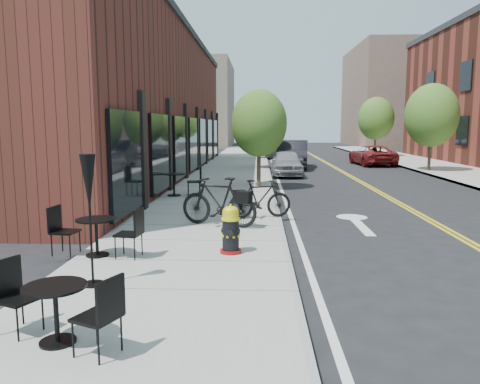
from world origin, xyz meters
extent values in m
plane|color=black|center=(0.00, 0.00, 0.00)|extent=(120.00, 120.00, 0.00)
cube|color=#9E9B93|center=(-2.00, 10.00, 0.06)|extent=(4.00, 70.00, 0.12)
cube|color=#4A2117|center=(-6.50, 14.00, 3.50)|extent=(5.00, 28.00, 7.00)
cube|color=#726656|center=(-8.00, 48.00, 5.00)|extent=(8.00, 14.00, 10.00)
cube|color=brown|center=(16.00, 50.00, 6.00)|extent=(10.00, 16.00, 12.00)
cylinder|color=#382B1E|center=(-0.60, 9.00, 0.93)|extent=(0.16, 0.16, 1.61)
ellipsoid|color=#345E1D|center=(-0.60, 9.00, 2.61)|extent=(2.20, 2.20, 2.64)
cylinder|color=#382B1E|center=(-0.60, 17.00, 0.96)|extent=(0.16, 0.16, 1.68)
ellipsoid|color=#345E1D|center=(-0.60, 17.00, 2.72)|extent=(2.30, 2.30, 2.76)
cylinder|color=#382B1E|center=(-0.60, 25.00, 0.91)|extent=(0.16, 0.16, 1.57)
ellipsoid|color=#345E1D|center=(-0.60, 25.00, 2.54)|extent=(2.10, 2.10, 2.52)
cylinder|color=#382B1E|center=(-0.60, 33.00, 0.98)|extent=(0.16, 0.16, 1.71)
ellipsoid|color=#345E1D|center=(-0.60, 33.00, 2.79)|extent=(2.40, 2.40, 2.88)
cylinder|color=#382B1E|center=(8.60, 16.00, 1.03)|extent=(0.16, 0.16, 1.82)
ellipsoid|color=#345E1D|center=(8.60, 16.00, 3.06)|extent=(2.80, 2.80, 3.36)
cylinder|color=#382B1E|center=(8.60, 28.00, 1.03)|extent=(0.16, 0.16, 1.82)
ellipsoid|color=#345E1D|center=(8.60, 28.00, 3.06)|extent=(2.80, 2.80, 3.36)
cylinder|color=maroon|center=(-1.13, -0.95, 0.15)|extent=(0.52, 0.52, 0.06)
cylinder|color=black|center=(-1.13, -0.95, 0.46)|extent=(0.40, 0.40, 0.61)
cylinder|color=yellow|center=(-1.13, -0.95, 0.77)|extent=(0.45, 0.45, 0.04)
cylinder|color=yellow|center=(-1.13, -0.95, 0.86)|extent=(0.39, 0.39, 0.14)
ellipsoid|color=yellow|center=(-1.13, -0.95, 0.94)|extent=(0.38, 0.38, 0.18)
cylinder|color=yellow|center=(-1.13, -0.95, 1.03)|extent=(0.06, 0.06, 0.06)
imported|color=black|center=(-1.56, 1.44, 0.72)|extent=(2.05, 1.25, 1.19)
imported|color=black|center=(-0.56, 2.45, 0.63)|extent=(1.76, 0.97, 1.02)
cylinder|color=black|center=(-2.84, -4.76, 0.13)|extent=(0.53, 0.53, 0.03)
cylinder|color=black|center=(-2.84, -4.76, 0.45)|extent=(0.07, 0.07, 0.64)
cylinder|color=black|center=(-2.84, -4.76, 0.77)|extent=(0.92, 0.92, 0.03)
cylinder|color=black|center=(-3.60, -1.26, 0.13)|extent=(0.47, 0.47, 0.03)
cylinder|color=black|center=(-3.60, -1.26, 0.47)|extent=(0.06, 0.06, 0.67)
cylinder|color=black|center=(-3.60, -1.26, 0.81)|extent=(0.82, 0.82, 0.03)
cylinder|color=black|center=(-3.52, 6.25, 0.14)|extent=(0.54, 0.54, 0.03)
cylinder|color=black|center=(-3.52, 6.25, 0.50)|extent=(0.07, 0.07, 0.74)
cylinder|color=black|center=(-3.52, 6.25, 0.88)|extent=(0.94, 0.94, 0.03)
cylinder|color=black|center=(-3.11, -2.86, 0.14)|extent=(0.32, 0.32, 0.04)
cylinder|color=black|center=(-3.11, -2.86, 1.11)|extent=(0.04, 0.04, 1.93)
cone|color=black|center=(-3.11, -2.86, 1.69)|extent=(0.23, 0.23, 0.85)
imported|color=gray|center=(0.80, 14.00, 0.65)|extent=(1.53, 3.80, 1.29)
imported|color=black|center=(1.41, 18.32, 0.82)|extent=(2.25, 5.16, 1.65)
imported|color=#B3B4B8|center=(0.80, 27.71, 0.78)|extent=(2.75, 5.60, 1.57)
imported|color=maroon|center=(6.64, 20.61, 0.63)|extent=(2.43, 4.69, 1.26)
camera|label=1|loc=(-0.60, -9.61, 2.53)|focal=35.00mm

